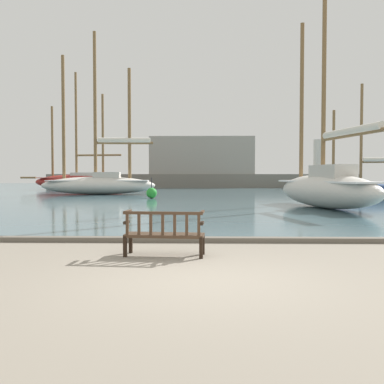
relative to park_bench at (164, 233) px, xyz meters
name	(u,v)px	position (x,y,z in m)	size (l,w,h in m)	color
ground_plane	(202,280)	(0.76, -2.01, -0.47)	(160.00, 160.00, 0.00)	gray
harbor_water	(202,189)	(0.76, 41.99, -0.43)	(100.00, 80.00, 0.08)	#476670
quay_edge_kerb	(202,240)	(0.76, 1.84, -0.41)	(40.00, 0.30, 0.12)	#675F54
park_bench	(164,233)	(0.00, 0.00, 0.00)	(1.64, 0.65, 0.92)	black
sailboat_nearest_port	(99,180)	(-7.78, 26.85, 0.79)	(9.62, 3.44, 13.45)	silver
sailboat_distant_harbor	(79,180)	(-12.97, 38.97, 0.74)	(12.33, 4.02, 13.07)	maroon
sailboat_far_port	(363,188)	(12.24, 21.98, 0.32)	(7.05, 3.68, 8.04)	navy
sailboat_nearest_starboard	(325,186)	(6.74, 12.14, 0.68)	(3.91, 9.12, 12.38)	silver
channel_buoy	(152,193)	(-2.68, 20.67, -0.02)	(0.74, 0.74, 1.44)	green
far_breakwater	(203,170)	(0.98, 47.47, 1.93)	(40.32, 2.40, 6.77)	slate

